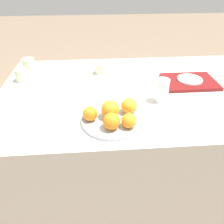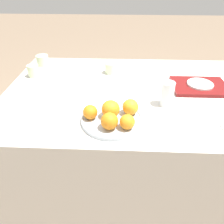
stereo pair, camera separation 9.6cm
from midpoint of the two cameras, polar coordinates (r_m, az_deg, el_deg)
name	(u,v)px [view 2 (the right image)]	position (r m, az deg, el deg)	size (l,w,h in m)	color
ground_plane	(135,175)	(1.71, 7.82, -16.18)	(12.00, 12.00, 0.00)	#7A6651
table	(139,139)	(1.45, 8.93, -7.12)	(1.55, 0.95, 0.72)	silver
fruit_platter	(112,119)	(0.98, 2.80, -2.00)	(0.28, 0.28, 0.02)	#B2BCC6
orange_0	(111,109)	(0.97, 2.48, 0.65)	(0.08, 0.08, 0.08)	orange
orange_1	(109,121)	(0.90, 2.37, -2.50)	(0.07, 0.07, 0.07)	orange
orange_2	(127,122)	(0.91, 7.02, -2.69)	(0.06, 0.06, 0.06)	orange
orange_3	(90,112)	(0.96, -2.89, -0.14)	(0.07, 0.07, 0.07)	orange
orange_4	(130,107)	(1.00, 7.58, 1.24)	(0.07, 0.07, 0.07)	orange
water_glass	(167,94)	(1.12, 16.61, 4.52)	(0.07, 0.07, 0.12)	silver
serving_tray	(200,86)	(1.36, 23.82, 6.09)	(0.31, 0.22, 0.02)	maroon
side_plate	(200,84)	(1.36, 23.97, 6.64)	(0.14, 0.14, 0.01)	silver
cup_0	(110,68)	(1.43, 1.52, 11.38)	(0.07, 0.07, 0.07)	beige
cup_1	(43,60)	(1.60, -16.04, 12.81)	(0.08, 0.08, 0.07)	beige
cup_2	(33,71)	(1.45, -18.09, 10.18)	(0.07, 0.07, 0.07)	beige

